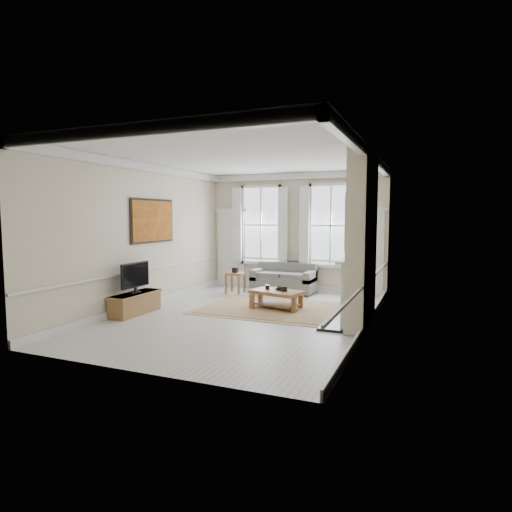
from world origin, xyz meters
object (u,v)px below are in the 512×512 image
at_px(sofa, 284,280).
at_px(coffee_table, 276,294).
at_px(side_table, 235,276).
at_px(tv_stand, 135,304).

distance_m(sofa, coffee_table, 2.21).
distance_m(side_table, coffee_table, 2.35).
distance_m(sofa, tv_stand, 4.40).
height_order(sofa, side_table, sofa).
height_order(coffee_table, tv_stand, tv_stand).
relative_size(sofa, tv_stand, 1.32).
bearing_deg(sofa, side_table, -153.64).
bearing_deg(side_table, sofa, 26.36).
relative_size(coffee_table, tv_stand, 0.99).
bearing_deg(tv_stand, coffee_table, 31.70).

